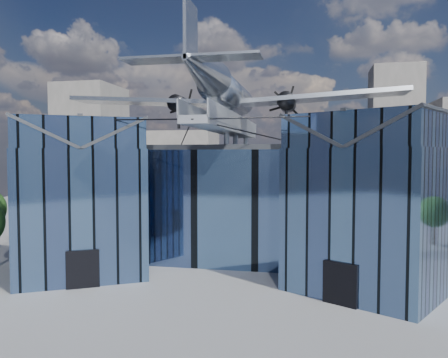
# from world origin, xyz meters

# --- Properties ---
(ground_plane) EXTENTS (120.00, 120.00, 0.00)m
(ground_plane) POSITION_xyz_m (0.00, 0.00, 0.00)
(ground_plane) COLOR gray
(museum) EXTENTS (32.88, 24.50, 17.60)m
(museum) POSITION_xyz_m (0.00, 5.82, 5.54)
(museum) COLOR #445F8B
(museum) RESTS_ON ground
(bg_towers) EXTENTS (77.00, 24.50, 26.00)m
(bg_towers) POSITION_xyz_m (1.45, 50.49, 10.01)
(bg_towers) COLOR slate
(bg_towers) RESTS_ON ground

